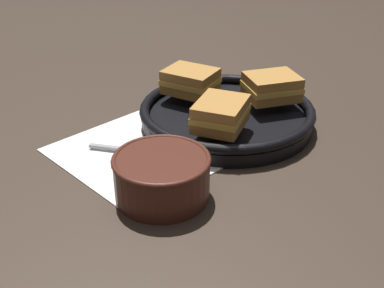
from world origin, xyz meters
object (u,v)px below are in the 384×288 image
object	(u,v)px
spoon	(153,153)
skillet	(227,115)
soup_bowl	(162,174)
sandwich_far_left	(272,87)
sandwich_near_right	(221,114)
sandwich_near_left	(191,81)

from	to	relation	value
spoon	skillet	xyz separation A→B (m)	(-0.01, 0.18, 0.01)
soup_bowl	skillet	size ratio (longest dim) A/B	0.44
spoon	sandwich_far_left	distance (m)	0.27
soup_bowl	sandwich_near_right	size ratio (longest dim) A/B	1.15
spoon	sandwich_near_left	size ratio (longest dim) A/B	1.19
skillet	sandwich_near_right	world-z (taller)	sandwich_near_right
sandwich_near_left	sandwich_far_left	world-z (taller)	same
sandwich_far_left	sandwich_near_right	bearing A→B (deg)	-81.32
spoon	sandwich_near_left	distance (m)	0.20
skillet	sandwich_far_left	bearing A→B (deg)	68.68
soup_bowl	sandwich_near_left	xyz separation A→B (m)	(-0.20, 0.22, 0.03)
skillet	sandwich_far_left	xyz separation A→B (m)	(0.03, 0.08, 0.04)
soup_bowl	sandwich_far_left	bearing A→B (deg)	103.09
skillet	sandwich_near_left	distance (m)	0.10
soup_bowl	sandwich_far_left	world-z (taller)	sandwich_far_left
sandwich_far_left	soup_bowl	bearing A→B (deg)	-76.91
sandwich_near_left	sandwich_far_left	distance (m)	0.16
spoon	soup_bowl	bearing A→B (deg)	-66.41
spoon	skillet	size ratio (longest dim) A/B	0.43
spoon	skillet	bearing A→B (deg)	55.74
sandwich_near_left	sandwich_near_right	world-z (taller)	same
spoon	sandwich_near_right	size ratio (longest dim) A/B	1.15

